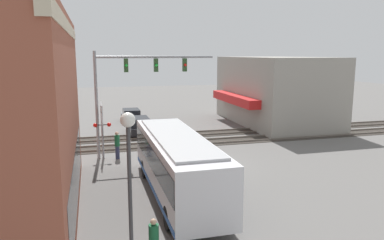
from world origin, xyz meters
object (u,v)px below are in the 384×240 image
at_px(crossing_signal, 102,125).
at_px(parked_car_black, 139,126).
at_px(streetlamp, 130,184).
at_px(parked_car_grey, 131,116).
at_px(pedestrian_at_crossing, 117,145).
at_px(city_bus, 177,162).

xyz_separation_m(crossing_signal, parked_car_black, (7.04, -3.30, -1.59)).
xyz_separation_m(streetlamp, parked_car_grey, (27.91, -2.94, -2.53)).
bearing_deg(pedestrian_at_crossing, streetlamp, 177.76).
distance_m(crossing_signal, parked_car_black, 7.93).
distance_m(crossing_signal, parked_car_grey, 13.81).
distance_m(crossing_signal, pedestrian_at_crossing, 1.67).
bearing_deg(parked_car_black, parked_car_grey, -0.00).
distance_m(streetlamp, pedestrian_at_crossing, 14.36).
height_order(streetlamp, parked_car_grey, streetlamp).
relative_size(city_bus, parked_car_black, 2.49).
distance_m(city_bus, crossing_signal, 8.59).
distance_m(crossing_signal, streetlamp, 14.63).
bearing_deg(streetlamp, parked_car_grey, -6.00).
xyz_separation_m(city_bus, parked_car_grey, (21.22, -0.00, -1.07)).
distance_m(city_bus, parked_car_grey, 21.24).
xyz_separation_m(city_bus, streetlamp, (-6.69, 2.94, 1.46)).
xyz_separation_m(city_bus, crossing_signal, (7.91, 3.30, 0.59)).
relative_size(crossing_signal, streetlamp, 0.71).
height_order(city_bus, parked_car_black, city_bus).
bearing_deg(crossing_signal, parked_car_grey, -13.93).
xyz_separation_m(streetlamp, parked_car_black, (21.64, -2.94, -2.46)).
bearing_deg(streetlamp, pedestrian_at_crossing, -2.24).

